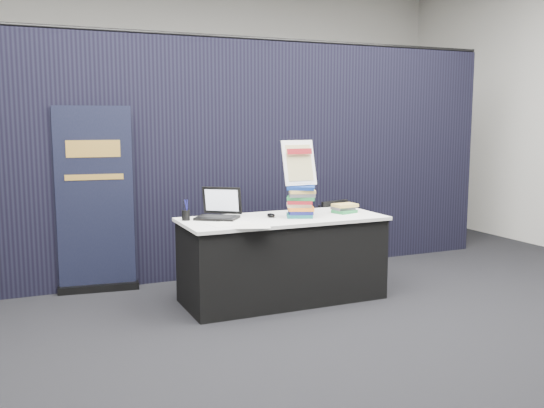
{
  "coord_description": "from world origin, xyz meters",
  "views": [
    {
      "loc": [
        -2.22,
        -4.24,
        1.61
      ],
      "look_at": [
        -0.1,
        0.55,
        0.87
      ],
      "focal_mm": 40.0,
      "sensor_mm": 36.0,
      "label": 1
    }
  ],
  "objects_px": {
    "book_stack_tall": "(300,202)",
    "display_table": "(283,259)",
    "stacking_chair": "(341,238)",
    "pullup_banner": "(96,211)",
    "info_sign": "(299,163)",
    "book_stack_short": "(344,208)",
    "laptop": "(215,211)"
  },
  "relations": [
    {
      "from": "book_stack_tall",
      "to": "display_table",
      "type": "bearing_deg",
      "value": 160.36
    },
    {
      "from": "stacking_chair",
      "to": "book_stack_tall",
      "type": "bearing_deg",
      "value": -166.22
    },
    {
      "from": "display_table",
      "to": "book_stack_tall",
      "type": "distance_m",
      "value": 0.54
    },
    {
      "from": "display_table",
      "to": "pullup_banner",
      "type": "relative_size",
      "value": 1.04
    },
    {
      "from": "book_stack_tall",
      "to": "info_sign",
      "type": "height_order",
      "value": "info_sign"
    },
    {
      "from": "display_table",
      "to": "book_stack_short",
      "type": "bearing_deg",
      "value": 0.59
    },
    {
      "from": "laptop",
      "to": "pullup_banner",
      "type": "bearing_deg",
      "value": 176.54
    },
    {
      "from": "display_table",
      "to": "book_stack_tall",
      "type": "xyz_separation_m",
      "value": [
        0.15,
        -0.05,
        0.51
      ]
    },
    {
      "from": "pullup_banner",
      "to": "display_table",
      "type": "bearing_deg",
      "value": -25.47
    },
    {
      "from": "book_stack_short",
      "to": "stacking_chair",
      "type": "bearing_deg",
      "value": 63.43
    },
    {
      "from": "book_stack_tall",
      "to": "pullup_banner",
      "type": "bearing_deg",
      "value": 148.35
    },
    {
      "from": "display_table",
      "to": "laptop",
      "type": "xyz_separation_m",
      "value": [
        -0.56,
        0.19,
        0.44
      ]
    },
    {
      "from": "display_table",
      "to": "stacking_chair",
      "type": "bearing_deg",
      "value": 21.25
    },
    {
      "from": "laptop",
      "to": "book_stack_tall",
      "type": "distance_m",
      "value": 0.75
    },
    {
      "from": "book_stack_tall",
      "to": "book_stack_short",
      "type": "relative_size",
      "value": 1.28
    },
    {
      "from": "info_sign",
      "to": "pullup_banner",
      "type": "xyz_separation_m",
      "value": [
        -1.62,
        0.97,
        -0.46
      ]
    },
    {
      "from": "book_stack_tall",
      "to": "book_stack_short",
      "type": "bearing_deg",
      "value": 7.0
    },
    {
      "from": "display_table",
      "to": "info_sign",
      "type": "bearing_deg",
      "value": -8.52
    },
    {
      "from": "display_table",
      "to": "stacking_chair",
      "type": "relative_size",
      "value": 2.25
    },
    {
      "from": "laptop",
      "to": "book_stack_tall",
      "type": "xyz_separation_m",
      "value": [
        0.71,
        -0.24,
        0.08
      ]
    },
    {
      "from": "display_table",
      "to": "laptop",
      "type": "relative_size",
      "value": 3.92
    },
    {
      "from": "display_table",
      "to": "info_sign",
      "type": "height_order",
      "value": "info_sign"
    },
    {
      "from": "book_stack_tall",
      "to": "stacking_chair",
      "type": "height_order",
      "value": "book_stack_tall"
    },
    {
      "from": "laptop",
      "to": "book_stack_short",
      "type": "height_order",
      "value": "laptop"
    },
    {
      "from": "info_sign",
      "to": "stacking_chair",
      "type": "xyz_separation_m",
      "value": [
        0.63,
        0.32,
        -0.78
      ]
    },
    {
      "from": "laptop",
      "to": "info_sign",
      "type": "xyz_separation_m",
      "value": [
        0.71,
        -0.21,
        0.41
      ]
    },
    {
      "from": "display_table",
      "to": "info_sign",
      "type": "distance_m",
      "value": 0.86
    },
    {
      "from": "book_stack_tall",
      "to": "info_sign",
      "type": "xyz_separation_m",
      "value": [
        0.0,
        0.03,
        0.34
      ]
    },
    {
      "from": "book_stack_tall",
      "to": "pullup_banner",
      "type": "xyz_separation_m",
      "value": [
        -1.62,
        1.0,
        -0.12
      ]
    },
    {
      "from": "info_sign",
      "to": "display_table",
      "type": "bearing_deg",
      "value": 171.18
    },
    {
      "from": "display_table",
      "to": "book_stack_short",
      "type": "distance_m",
      "value": 0.75
    },
    {
      "from": "book_stack_short",
      "to": "info_sign",
      "type": "distance_m",
      "value": 0.65
    }
  ]
}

